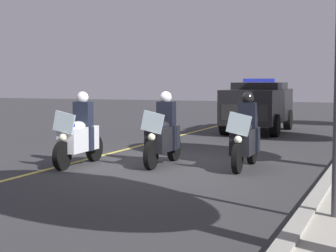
% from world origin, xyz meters
% --- Properties ---
extents(ground_plane, '(80.00, 80.00, 0.00)m').
position_xyz_m(ground_plane, '(0.00, 0.00, 0.00)').
color(ground_plane, '#333335').
extents(curb_strip, '(48.00, 0.24, 0.15)m').
position_xyz_m(curb_strip, '(0.00, 3.84, 0.07)').
color(curb_strip, '#9E9B93').
rests_on(curb_strip, ground).
extents(lane_stripe_center, '(48.00, 0.12, 0.01)m').
position_xyz_m(lane_stripe_center, '(0.00, -2.16, 0.00)').
color(lane_stripe_center, '#E0D14C').
rests_on(lane_stripe_center, ground).
extents(police_motorcycle_lead_left, '(2.14, 0.57, 1.72)m').
position_xyz_m(police_motorcycle_lead_left, '(0.91, -1.81, 0.70)').
color(police_motorcycle_lead_left, black).
rests_on(police_motorcycle_lead_left, ground).
extents(police_motorcycle_lead_right, '(2.14, 0.57, 1.72)m').
position_xyz_m(police_motorcycle_lead_right, '(0.09, -0.04, 0.70)').
color(police_motorcycle_lead_right, black).
rests_on(police_motorcycle_lead_right, ground).
extents(police_motorcycle_trailing, '(2.14, 0.57, 1.72)m').
position_xyz_m(police_motorcycle_trailing, '(-0.12, 1.87, 0.70)').
color(police_motorcycle_trailing, black).
rests_on(police_motorcycle_trailing, ground).
extents(police_suv, '(4.96, 2.18, 2.05)m').
position_xyz_m(police_suv, '(-8.99, 0.14, 1.07)').
color(police_suv, black).
rests_on(police_suv, ground).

